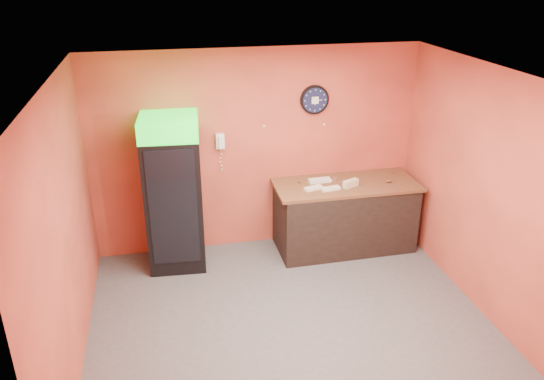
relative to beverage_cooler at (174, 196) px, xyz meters
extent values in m
plane|color=#47474C|center=(1.17, -1.60, -1.01)|extent=(4.50, 4.50, 0.00)
cube|color=#D8533D|center=(1.17, 0.40, 0.39)|extent=(4.50, 0.02, 2.80)
cube|color=#D8533D|center=(-1.08, -1.60, 0.39)|extent=(0.02, 4.00, 2.80)
cube|color=#D8533D|center=(3.42, -1.60, 0.39)|extent=(0.02, 4.00, 2.80)
cube|color=white|center=(1.17, -1.60, 1.79)|extent=(4.50, 4.00, 0.02)
cube|color=black|center=(0.00, 0.05, -0.10)|extent=(0.77, 0.77, 1.80)
cube|color=#18CD20|center=(0.00, 0.05, 0.92)|extent=(0.77, 0.77, 0.26)
cube|color=black|center=(0.02, -0.32, -0.03)|extent=(0.60, 0.06, 1.54)
cube|color=black|center=(2.33, -0.02, -0.53)|extent=(1.90, 0.86, 0.94)
cylinder|color=black|center=(1.96, 0.37, 1.07)|extent=(0.40, 0.05, 0.40)
cylinder|color=#0F1433|center=(1.96, 0.34, 1.07)|extent=(0.34, 0.01, 0.34)
cube|color=white|center=(1.96, 0.34, 1.07)|extent=(0.10, 0.00, 0.10)
cube|color=white|center=(0.66, 0.35, 0.59)|extent=(0.11, 0.07, 0.21)
cube|color=white|center=(0.66, 0.30, 0.59)|extent=(0.05, 0.04, 0.17)
cube|color=brown|center=(2.33, -0.02, -0.04)|extent=(1.99, 0.87, 0.04)
cube|color=beige|center=(2.35, -0.15, 0.00)|extent=(0.24, 0.16, 0.05)
cube|color=beige|center=(2.35, -0.15, 0.05)|extent=(0.24, 0.16, 0.05)
cube|color=silver|center=(1.83, -0.13, 0.00)|extent=(0.27, 0.17, 0.04)
cube|color=silver|center=(2.06, -0.19, 0.00)|extent=(0.26, 0.13, 0.04)
cube|color=silver|center=(1.99, 0.11, 0.00)|extent=(0.31, 0.13, 0.04)
cylinder|color=silver|center=(2.21, 0.09, 0.01)|extent=(0.05, 0.05, 0.05)
camera|label=1|loc=(-0.09, -6.37, 2.81)|focal=35.00mm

